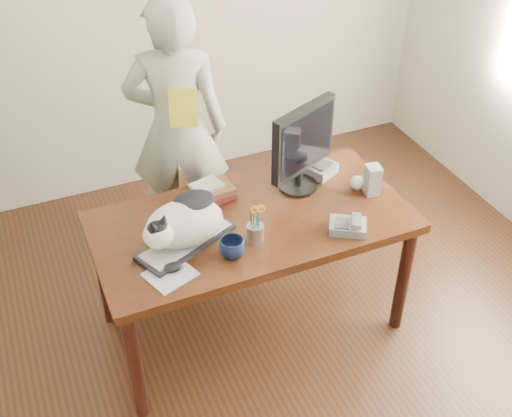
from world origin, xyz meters
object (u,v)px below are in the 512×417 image
(pen_cup, at_px, (255,231))
(book_stack, at_px, (210,192))
(cat, at_px, (182,223))
(monitor, at_px, (303,144))
(desk, at_px, (246,232))
(coffee_mug, at_px, (232,248))
(mouse, at_px, (173,267))
(phone, at_px, (349,226))
(keyboard, at_px, (186,242))
(person, at_px, (177,129))
(speaker, at_px, (372,180))
(calculator, at_px, (315,167))
(baseball, at_px, (357,183))

(pen_cup, distance_m, book_stack, 0.42)
(cat, bearing_deg, monitor, -8.30)
(desk, height_order, coffee_mug, coffee_mug)
(desk, relative_size, mouse, 14.88)
(pen_cup, height_order, book_stack, pen_cup)
(desk, xyz_separation_m, mouse, (-0.48, -0.29, 0.17))
(monitor, distance_m, mouse, 0.93)
(desk, xyz_separation_m, coffee_mug, (-0.19, -0.30, 0.20))
(mouse, xyz_separation_m, phone, (0.88, -0.06, 0.01))
(keyboard, bearing_deg, person, 50.36)
(keyboard, relative_size, speaker, 3.19)
(person, bearing_deg, calculator, 155.01)
(keyboard, height_order, speaker, speaker)
(cat, xyz_separation_m, speaker, (1.05, 0.02, -0.06))
(mouse, xyz_separation_m, calculator, (0.97, 0.47, 0.01))
(baseball, bearing_deg, pen_cup, -164.65)
(desk, distance_m, cat, 0.50)
(mouse, bearing_deg, desk, 11.10)
(desk, height_order, calculator, calculator)
(pen_cup, bearing_deg, baseball, 15.35)
(desk, height_order, person, person)
(keyboard, bearing_deg, pen_cup, -43.19)
(monitor, xyz_separation_m, coffee_mug, (-0.54, -0.36, -0.23))
(coffee_mug, bearing_deg, keyboard, 136.18)
(pen_cup, bearing_deg, person, 93.11)
(phone, bearing_deg, speaker, 71.59)
(monitor, relative_size, baseball, 6.33)
(pen_cup, xyz_separation_m, book_stack, (-0.08, 0.42, -0.02))
(mouse, height_order, person, person)
(phone, bearing_deg, mouse, -152.55)
(speaker, relative_size, book_stack, 0.62)
(monitor, xyz_separation_m, book_stack, (-0.48, 0.11, -0.24))
(cat, relative_size, book_stack, 1.71)
(baseball, distance_m, book_stack, 0.79)
(speaker, bearing_deg, mouse, -162.51)
(coffee_mug, xyz_separation_m, calculator, (0.69, 0.48, -0.02))
(coffee_mug, bearing_deg, baseball, 16.56)
(keyboard, distance_m, coffee_mug, 0.24)
(baseball, bearing_deg, calculator, 118.16)
(keyboard, bearing_deg, cat, -171.64)
(pen_cup, bearing_deg, speaker, 9.58)
(mouse, distance_m, person, 1.16)
(pen_cup, relative_size, person, 0.13)
(keyboard, height_order, mouse, mouse)
(pen_cup, xyz_separation_m, coffee_mug, (-0.14, -0.06, -0.01))
(person, bearing_deg, coffee_mug, 106.78)
(cat, height_order, pen_cup, cat)
(speaker, bearing_deg, person, 139.17)
(baseball, relative_size, calculator, 0.30)
(pen_cup, relative_size, phone, 0.97)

